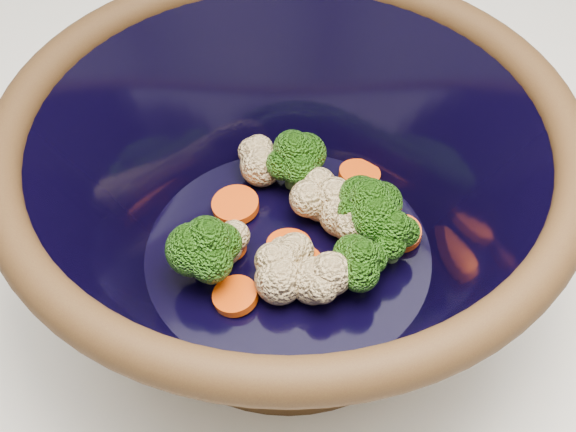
{
  "coord_description": "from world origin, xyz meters",
  "views": [
    {
      "loc": [
        -0.23,
        -0.33,
        1.35
      ],
      "look_at": [
        -0.1,
        -0.02,
        0.97
      ],
      "focal_mm": 50.0,
      "sensor_mm": 36.0,
      "label": 1
    }
  ],
  "objects": [
    {
      "name": "vegetable_pile",
      "position": [
        -0.09,
        -0.02,
        0.96
      ],
      "size": [
        0.17,
        0.15,
        0.05
      ],
      "color": "#608442",
      "rests_on": "mixing_bowl"
    },
    {
      "name": "mixing_bowl",
      "position": [
        -0.1,
        -0.02,
        0.98
      ],
      "size": [
        0.36,
        0.36,
        0.15
      ],
      "rotation": [
        0.0,
        0.0,
        -0.07
      ],
      "color": "black",
      "rests_on": "counter"
    }
  ]
}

